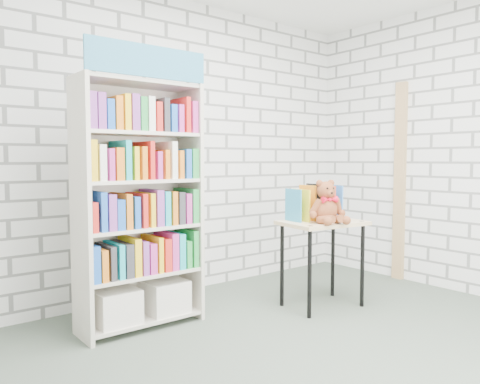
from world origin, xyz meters
TOP-DOWN VIEW (x-y plane):
  - ground at (0.00, 0.00)m, footprint 4.50×4.50m
  - room_shell at (0.00, 0.00)m, footprint 4.52×4.02m
  - bookshelf at (-0.62, 1.36)m, footprint 0.94×0.36m
  - display_table at (0.85, 0.82)m, footprint 0.76×0.57m
  - table_books at (0.87, 0.93)m, footprint 0.51×0.28m
  - teddy_bear at (0.79, 0.72)m, footprint 0.33×0.33m
  - door_trim at (2.23, 0.95)m, footprint 0.05×0.12m

SIDE VIEW (x-z plane):
  - ground at x=0.00m, z-range 0.00..0.00m
  - display_table at x=0.85m, z-range 0.27..1.02m
  - table_books at x=0.87m, z-range 0.75..1.04m
  - teddy_bear at x=0.79m, z-range 0.71..1.08m
  - bookshelf at x=-0.62m, z-range -0.09..2.01m
  - door_trim at x=2.23m, z-range 0.00..2.10m
  - room_shell at x=0.00m, z-range 0.38..3.19m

